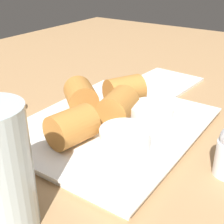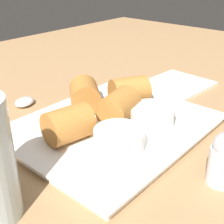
{
  "view_description": "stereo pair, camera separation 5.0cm",
  "coord_description": "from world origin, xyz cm",
  "views": [
    {
      "loc": [
        34.5,
        24.0,
        27.16
      ],
      "look_at": [
        -1.86,
        -0.88,
        5.54
      ],
      "focal_mm": 50.0,
      "sensor_mm": 36.0,
      "label": 1
    },
    {
      "loc": [
        31.44,
        27.96,
        27.16
      ],
      "look_at": [
        -1.86,
        -0.88,
        5.54
      ],
      "focal_mm": 50.0,
      "sensor_mm": 36.0,
      "label": 2
    }
  ],
  "objects": [
    {
      "name": "roll_front_right",
      "position": [
        5.62,
        -2.22,
        6.05
      ],
      "size": [
        7.65,
        6.17,
        5.09
      ],
      "color": "#B77533",
      "rests_on": "serving_plate"
    },
    {
      "name": "roll_back_left",
      "position": [
        -3.56,
        -8.73,
        6.05
      ],
      "size": [
        8.0,
        8.17,
        5.09
      ],
      "color": "#B77533",
      "rests_on": "serving_plate"
    },
    {
      "name": "napkin",
      "position": [
        -26.5,
        -3.53,
        2.3
      ],
      "size": [
        15.45,
        13.42,
        0.6
      ],
      "color": "silver",
      "rests_on": "table_surface"
    },
    {
      "name": "dipping_bowl_far",
      "position": [
        2.99,
        4.61,
        5.07
      ],
      "size": [
        7.09,
        7.09,
        2.88
      ],
      "color": "white",
      "rests_on": "serving_plate"
    },
    {
      "name": "table_surface",
      "position": [
        0.0,
        0.0,
        1.0
      ],
      "size": [
        180.0,
        140.0,
        2.0
      ],
      "color": "#A87F54",
      "rests_on": "ground"
    },
    {
      "name": "spoon",
      "position": [
        2.87,
        -19.55,
        2.66
      ],
      "size": [
        18.97,
        9.37,
        1.46
      ],
      "color": "silver",
      "rests_on": "table_surface"
    },
    {
      "name": "roll_back_right",
      "position": [
        -9.8,
        -3.16,
        6.05
      ],
      "size": [
        8.0,
        7.43,
        5.09
      ],
      "color": "#B77533",
      "rests_on": "serving_plate"
    },
    {
      "name": "serving_plate",
      "position": [
        -1.86,
        -0.88,
        2.76
      ],
      "size": [
        31.06,
        25.68,
        1.5
      ],
      "color": "white",
      "rests_on": "table_surface"
    },
    {
      "name": "dipping_bowl_near",
      "position": [
        -5.88,
        3.96,
        5.07
      ],
      "size": [
        7.09,
        7.09,
        2.88
      ],
      "color": "white",
      "rests_on": "serving_plate"
    },
    {
      "name": "salt_shaker",
      "position": [
        -1.06,
        17.7,
        5.47
      ],
      "size": [
        3.57,
        3.57,
        7.04
      ],
      "color": "silver",
      "rests_on": "table_surface"
    },
    {
      "name": "roll_front_left",
      "position": [
        -3.71,
        -0.75,
        6.05
      ],
      "size": [
        7.68,
        6.29,
        5.09
      ],
      "color": "#B77533",
      "rests_on": "serving_plate"
    }
  ]
}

